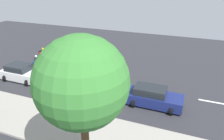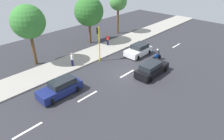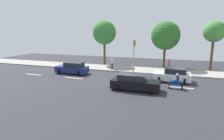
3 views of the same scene
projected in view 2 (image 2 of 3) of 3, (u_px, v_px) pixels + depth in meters
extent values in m
cube|color=#2D2D33|center=(127.00, 74.00, 22.88)|extent=(40.00, 60.00, 0.10)
cube|color=#9E998E|center=(87.00, 56.00, 27.01)|extent=(4.00, 60.00, 0.15)
cube|color=white|center=(176.00, 46.00, 30.57)|extent=(0.20, 2.40, 0.01)
cube|color=white|center=(155.00, 58.00, 26.71)|extent=(0.20, 2.40, 0.01)
cube|color=white|center=(127.00, 74.00, 22.85)|extent=(0.20, 2.40, 0.01)
cube|color=white|center=(88.00, 96.00, 18.99)|extent=(0.20, 2.40, 0.01)
cube|color=white|center=(28.00, 130.00, 15.13)|extent=(0.20, 2.40, 0.01)
cube|color=navy|center=(60.00, 90.00, 19.02)|extent=(1.73, 4.29, 0.80)
cube|color=#1E2328|center=(62.00, 82.00, 18.92)|extent=(1.45, 2.40, 0.56)
cylinder|color=black|center=(52.00, 102.00, 17.77)|extent=(0.64, 0.22, 0.64)
cylinder|color=black|center=(43.00, 95.00, 18.68)|extent=(0.64, 0.22, 0.64)
cylinder|color=black|center=(77.00, 89.00, 19.59)|extent=(0.64, 0.22, 0.64)
cylinder|color=black|center=(68.00, 83.00, 20.50)|extent=(0.64, 0.22, 0.64)
cube|color=white|center=(138.00, 51.00, 27.22)|extent=(1.94, 3.95, 0.80)
cube|color=#1E2328|center=(140.00, 46.00, 27.10)|extent=(1.63, 2.21, 0.56)
cylinder|color=black|center=(137.00, 58.00, 25.98)|extent=(0.64, 0.22, 0.64)
cylinder|color=black|center=(127.00, 54.00, 27.01)|extent=(0.64, 0.22, 0.64)
cylinder|color=black|center=(149.00, 52.00, 27.66)|extent=(0.64, 0.22, 0.64)
cylinder|color=black|center=(139.00, 49.00, 28.69)|extent=(0.64, 0.22, 0.64)
cube|color=black|center=(152.00, 70.00, 22.52)|extent=(1.75, 4.57, 0.80)
cube|color=#1E2328|center=(151.00, 66.00, 21.96)|extent=(1.47, 2.56, 0.56)
cylinder|color=black|center=(153.00, 65.00, 24.06)|extent=(0.64, 0.22, 0.64)
cylinder|color=black|center=(164.00, 69.00, 23.15)|extent=(0.64, 0.22, 0.64)
cylinder|color=black|center=(138.00, 74.00, 22.12)|extent=(0.64, 0.22, 0.64)
cylinder|color=black|center=(150.00, 79.00, 21.21)|extent=(0.64, 0.22, 0.64)
cylinder|color=black|center=(154.00, 59.00, 25.59)|extent=(0.60, 0.10, 0.60)
cylinder|color=black|center=(159.00, 56.00, 26.36)|extent=(0.60, 0.10, 0.60)
cube|color=navy|center=(157.00, 56.00, 25.89)|extent=(0.28, 1.10, 0.36)
sphere|color=navy|center=(156.00, 55.00, 25.67)|extent=(0.32, 0.32, 0.32)
cylinder|color=black|center=(155.00, 55.00, 25.37)|extent=(0.55, 0.04, 0.04)
cube|color=#333338|center=(158.00, 53.00, 25.74)|extent=(0.36, 0.24, 0.60)
sphere|color=silver|center=(158.00, 50.00, 25.52)|extent=(0.26, 0.26, 0.26)
cylinder|color=#1E1E4C|center=(73.00, 63.00, 24.06)|extent=(0.16, 0.16, 0.85)
cylinder|color=#1E1E4C|center=(72.00, 62.00, 24.18)|extent=(0.16, 0.16, 0.85)
cube|color=silver|center=(72.00, 57.00, 23.78)|extent=(0.40, 0.24, 0.60)
sphere|color=tan|center=(71.00, 54.00, 23.57)|extent=(0.22, 0.22, 0.22)
cylinder|color=#1E1E4C|center=(108.00, 43.00, 30.10)|extent=(0.16, 0.16, 0.85)
cylinder|color=#1E1E4C|center=(107.00, 42.00, 30.22)|extent=(0.16, 0.16, 0.85)
cube|color=red|center=(108.00, 38.00, 29.81)|extent=(0.40, 0.24, 0.60)
sphere|color=tan|center=(108.00, 35.00, 29.61)|extent=(0.22, 0.22, 0.22)
cylinder|color=yellow|center=(99.00, 45.00, 24.77)|extent=(0.14, 0.14, 4.50)
cube|color=black|center=(98.00, 31.00, 24.06)|extent=(0.24, 0.24, 0.76)
sphere|color=red|center=(97.00, 29.00, 24.02)|extent=(0.16, 0.16, 0.16)
sphere|color=#F2A50C|center=(97.00, 31.00, 24.13)|extent=(0.16, 0.16, 0.16)
sphere|color=green|center=(97.00, 32.00, 24.25)|extent=(0.16, 0.16, 0.16)
cylinder|color=brown|center=(118.00, 21.00, 34.91)|extent=(0.36, 0.36, 4.48)
sphere|color=#478C3D|center=(118.00, 1.00, 33.34)|extent=(2.99, 2.99, 2.99)
cylinder|color=brown|center=(34.00, 49.00, 24.11)|extent=(0.36, 0.36, 4.00)
sphere|color=#387F33|center=(28.00, 22.00, 22.51)|extent=(3.89, 3.89, 3.89)
cylinder|color=brown|center=(90.00, 32.00, 30.92)|extent=(0.36, 0.36, 3.38)
sphere|color=#2D6B28|center=(89.00, 11.00, 29.38)|extent=(4.37, 4.37, 4.37)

